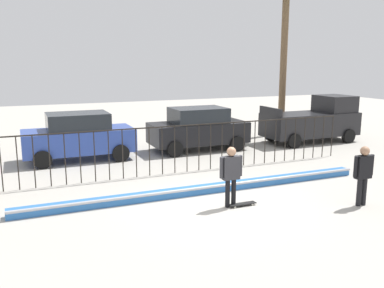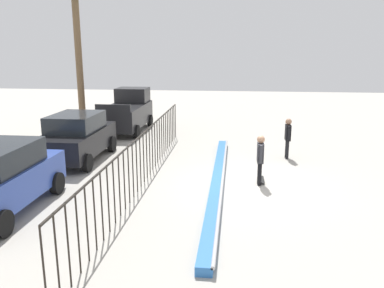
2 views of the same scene
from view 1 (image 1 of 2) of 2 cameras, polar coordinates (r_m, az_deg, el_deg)
name	(u,v)px [view 1 (image 1 of 2)]	position (r m, az deg, el deg)	size (l,w,h in m)	color
ground_plane	(219,204)	(11.78, 3.73, -8.15)	(60.00, 60.00, 0.00)	#ADA89E
bowl_coping_ledge	(204,189)	(12.63, 1.63, -6.20)	(11.00, 0.40, 0.27)	#2D6BB7
perimeter_fence	(175,144)	(14.64, -2.39, 0.03)	(14.04, 0.04, 1.71)	black
skateboarder	(231,171)	(11.28, 5.37, -3.73)	(0.67, 0.25, 1.67)	black
skateboard	(242,204)	(11.64, 6.92, -8.15)	(0.80, 0.20, 0.07)	black
camera_operator	(363,170)	(12.25, 22.43, -3.35)	(0.67, 0.25, 1.67)	black
parked_car_blue	(79,136)	(17.24, -15.28, 1.06)	(4.30, 2.12, 1.90)	#2D479E
parked_car_black	(198,128)	(18.52, 0.86, 2.15)	(4.30, 2.12, 1.90)	black
pickup_truck	(314,121)	(21.29, 16.36, 3.07)	(4.70, 2.12, 2.24)	black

